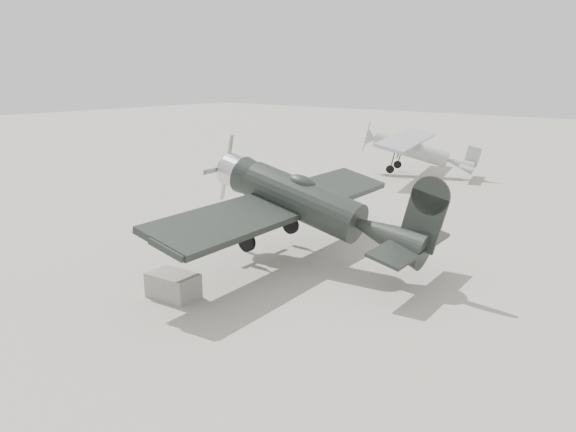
% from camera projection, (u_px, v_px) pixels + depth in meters
% --- Properties ---
extents(ground, '(160.00, 160.00, 0.00)m').
position_uv_depth(ground, '(192.00, 271.00, 20.14)').
color(ground, gray).
rests_on(ground, ground).
extents(lowwing_monoplane, '(9.18, 12.83, 4.14)m').
position_uv_depth(lowwing_monoplane, '(313.00, 206.00, 20.42)').
color(lowwing_monoplane, black).
rests_on(lowwing_monoplane, ground).
extents(highwing_monoplane, '(7.82, 10.91, 3.09)m').
position_uv_depth(highwing_monoplane, '(415.00, 147.00, 38.12)').
color(highwing_monoplane, '#949699').
rests_on(highwing_monoplane, ground).
extents(equipment_block, '(1.66, 1.12, 0.79)m').
position_uv_depth(equipment_block, '(173.00, 285.00, 17.67)').
color(equipment_block, slate).
rests_on(equipment_block, ground).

